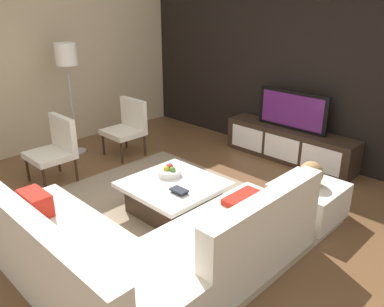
{
  "coord_description": "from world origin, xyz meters",
  "views": [
    {
      "loc": [
        2.82,
        -2.56,
        2.32
      ],
      "look_at": [
        -0.26,
        0.57,
        0.55
      ],
      "focal_mm": 36.4,
      "sensor_mm": 36.0,
      "label": 1
    }
  ],
  "objects": [
    {
      "name": "area_rug",
      "position": [
        -0.1,
        0.0,
        0.01
      ],
      "size": [
        3.02,
        2.55,
        0.01
      ],
      "primitive_type": "cube",
      "color": "gray",
      "rests_on": "ground"
    },
    {
      "name": "media_console",
      "position": [
        -0.0,
        2.4,
        0.25
      ],
      "size": [
        2.04,
        0.45,
        0.5
      ],
      "color": "#332319",
      "rests_on": "ground"
    },
    {
      "name": "floor_lamp",
      "position": [
        -2.6,
        0.3,
        1.44
      ],
      "size": [
        0.32,
        0.32,
        1.71
      ],
      "color": "#A5A5AA",
      "rests_on": "ground"
    },
    {
      "name": "ground_plane",
      "position": [
        0.0,
        0.0,
        0.0
      ],
      "size": [
        14.0,
        14.0,
        0.0
      ],
      "primitive_type": "plane",
      "color": "brown"
    },
    {
      "name": "side_wall_left",
      "position": [
        -3.2,
        0.2,
        1.4
      ],
      "size": [
        0.12,
        5.2,
        2.8
      ],
      "primitive_type": "cube",
      "color": "#C6B28E",
      "rests_on": "ground"
    },
    {
      "name": "accent_chair_far",
      "position": [
        -1.94,
        0.85,
        0.49
      ],
      "size": [
        0.57,
        0.52,
        0.87
      ],
      "rotation": [
        0.0,
        0.0,
        -0.11
      ],
      "color": "#332319",
      "rests_on": "ground"
    },
    {
      "name": "television",
      "position": [
        0.0,
        2.4,
        0.79
      ],
      "size": [
        1.11,
        0.06,
        0.57
      ],
      "color": "black",
      "rests_on": "media_console"
    },
    {
      "name": "ottoman",
      "position": [
        1.04,
        1.1,
        0.2
      ],
      "size": [
        0.7,
        0.7,
        0.4
      ],
      "primitive_type": "cube",
      "color": "silver",
      "rests_on": "ground"
    },
    {
      "name": "coffee_table",
      "position": [
        -0.1,
        0.1,
        0.2
      ],
      "size": [
        1.0,
        0.99,
        0.38
      ],
      "color": "#332319",
      "rests_on": "ground"
    },
    {
      "name": "book_stack",
      "position": [
        0.13,
        -0.02,
        0.4
      ],
      "size": [
        0.19,
        0.12,
        0.04
      ],
      "color": "#1E232D",
      "rests_on": "coffee_table"
    },
    {
      "name": "accent_chair_near",
      "position": [
        -1.86,
        -0.39,
        0.49
      ],
      "size": [
        0.57,
        0.53,
        0.87
      ],
      "rotation": [
        0.0,
        0.0,
        -0.05
      ],
      "color": "#332319",
      "rests_on": "ground"
    },
    {
      "name": "decorative_ball",
      "position": [
        1.04,
        1.1,
        0.53
      ],
      "size": [
        0.27,
        0.27,
        0.27
      ],
      "primitive_type": "sphere",
      "color": "#AD8451",
      "rests_on": "ottoman"
    },
    {
      "name": "fruit_bowl",
      "position": [
        -0.28,
        0.2,
        0.43
      ],
      "size": [
        0.28,
        0.28,
        0.13
      ],
      "color": "silver",
      "rests_on": "coffee_table"
    },
    {
      "name": "feature_wall_back",
      "position": [
        0.0,
        2.7,
        1.4
      ],
      "size": [
        6.4,
        0.12,
        2.8
      ],
      "primitive_type": "cube",
      "color": "black",
      "rests_on": "ground"
    },
    {
      "name": "sectional_couch",
      "position": [
        0.51,
        -0.86,
        0.28
      ],
      "size": [
        2.33,
        2.38,
        0.81
      ],
      "color": "silver",
      "rests_on": "ground"
    }
  ]
}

